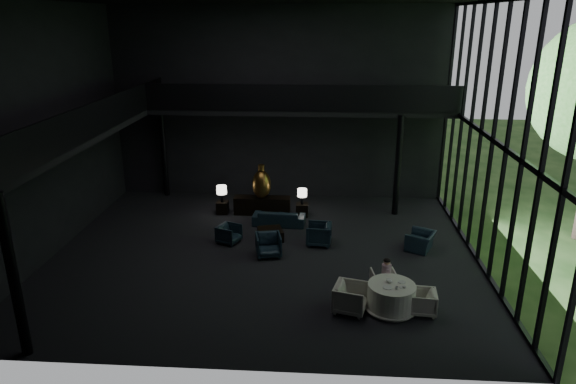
# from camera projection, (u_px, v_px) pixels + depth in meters

# --- Properties ---
(floor) EXTENTS (14.00, 12.00, 0.02)m
(floor) POSITION_uv_depth(u_px,v_px,m) (265.00, 254.00, 17.14)
(floor) COLOR black
(floor) RESTS_ON ground
(wall_back) EXTENTS (14.00, 0.04, 8.00)m
(wall_back) POSITION_uv_depth(u_px,v_px,m) (279.00, 105.00, 21.52)
(wall_back) COLOR black
(wall_back) RESTS_ON ground
(wall_front) EXTENTS (14.00, 0.04, 8.00)m
(wall_front) POSITION_uv_depth(u_px,v_px,m) (230.00, 203.00, 10.18)
(wall_front) COLOR black
(wall_front) RESTS_ON ground
(wall_left) EXTENTS (0.04, 12.00, 8.00)m
(wall_left) POSITION_uv_depth(u_px,v_px,m) (44.00, 133.00, 16.28)
(wall_left) COLOR black
(wall_left) RESTS_ON ground
(curtain_wall) EXTENTS (0.20, 12.00, 8.00)m
(curtain_wall) POSITION_uv_depth(u_px,v_px,m) (493.00, 140.00, 15.42)
(curtain_wall) COLOR black
(curtain_wall) RESTS_ON ground
(mezzanine_left) EXTENTS (2.00, 12.00, 0.25)m
(mezzanine_left) POSITION_uv_depth(u_px,v_px,m) (75.00, 134.00, 16.22)
(mezzanine_left) COLOR black
(mezzanine_left) RESTS_ON wall_left
(mezzanine_back) EXTENTS (12.00, 2.00, 0.25)m
(mezzanine_back) POSITION_uv_depth(u_px,v_px,m) (302.00, 109.00, 20.51)
(mezzanine_back) COLOR black
(mezzanine_back) RESTS_ON wall_back
(railing_left) EXTENTS (0.06, 12.00, 1.00)m
(railing_left) POSITION_uv_depth(u_px,v_px,m) (103.00, 115.00, 15.97)
(railing_left) COLOR black
(railing_left) RESTS_ON mezzanine_left
(railing_back) EXTENTS (12.00, 0.06, 1.00)m
(railing_back) POSITION_uv_depth(u_px,v_px,m) (301.00, 98.00, 19.37)
(railing_back) COLOR black
(railing_back) RESTS_ON mezzanine_back
(column_sw) EXTENTS (0.24, 0.24, 4.00)m
(column_sw) POSITION_uv_depth(u_px,v_px,m) (13.00, 277.00, 11.42)
(column_sw) COLOR black
(column_sw) RESTS_ON floor
(column_nw) EXTENTS (0.24, 0.24, 4.00)m
(column_nw) POSITION_uv_depth(u_px,v_px,m) (164.00, 151.00, 22.19)
(column_nw) COLOR black
(column_nw) RESTS_ON floor
(column_ne) EXTENTS (0.24, 0.24, 4.00)m
(column_ne) POSITION_uv_depth(u_px,v_px,m) (398.00, 166.00, 19.98)
(column_ne) COLOR black
(column_ne) RESTS_ON floor
(console) EXTENTS (2.24, 0.51, 0.71)m
(console) POSITION_uv_depth(u_px,v_px,m) (262.00, 206.00, 20.50)
(console) COLOR black
(console) RESTS_ON floor
(bronze_urn) EXTENTS (0.73, 0.73, 1.36)m
(bronze_urn) POSITION_uv_depth(u_px,v_px,m) (262.00, 184.00, 20.09)
(bronze_urn) COLOR #A17431
(bronze_urn) RESTS_ON console
(side_table_left) EXTENTS (0.45, 0.45, 0.50)m
(side_table_left) POSITION_uv_depth(u_px,v_px,m) (223.00, 207.00, 20.60)
(side_table_left) COLOR black
(side_table_left) RESTS_ON floor
(table_lamp_left) EXTENTS (0.40, 0.40, 0.67)m
(table_lamp_left) POSITION_uv_depth(u_px,v_px,m) (222.00, 191.00, 20.32)
(table_lamp_left) COLOR black
(table_lamp_left) RESTS_ON side_table_left
(side_table_right) EXTENTS (0.47, 0.47, 0.51)m
(side_table_right) POSITION_uv_depth(u_px,v_px,m) (302.00, 210.00, 20.31)
(side_table_right) COLOR black
(side_table_right) RESTS_ON floor
(table_lamp_right) EXTENTS (0.37, 0.37, 0.63)m
(table_lamp_right) POSITION_uv_depth(u_px,v_px,m) (302.00, 193.00, 20.05)
(table_lamp_right) COLOR black
(table_lamp_right) RESTS_ON side_table_right
(sofa) EXTENTS (1.90, 0.67, 0.73)m
(sofa) POSITION_uv_depth(u_px,v_px,m) (279.00, 216.00, 19.42)
(sofa) COLOR black
(sofa) RESTS_ON floor
(lounge_armchair_west) EXTENTS (0.81, 0.84, 0.67)m
(lounge_armchair_west) POSITION_uv_depth(u_px,v_px,m) (229.00, 234.00, 17.88)
(lounge_armchair_west) COLOR black
(lounge_armchair_west) RESTS_ON floor
(lounge_armchair_east) EXTENTS (0.89, 0.95, 0.91)m
(lounge_armchair_east) POSITION_uv_depth(u_px,v_px,m) (319.00, 232.00, 17.71)
(lounge_armchair_east) COLOR black
(lounge_armchair_east) RESTS_ON floor
(lounge_armchair_south) EXTENTS (1.00, 0.96, 0.88)m
(lounge_armchair_south) POSITION_uv_depth(u_px,v_px,m) (268.00, 243.00, 16.86)
(lounge_armchair_south) COLOR black
(lounge_armchair_south) RESTS_ON floor
(window_armchair) EXTENTS (0.89, 1.03, 0.76)m
(window_armchair) POSITION_uv_depth(u_px,v_px,m) (421.00, 239.00, 17.33)
(window_armchair) COLOR black
(window_armchair) RESTS_ON floor
(coffee_table) EXTENTS (1.02, 1.02, 0.37)m
(coffee_table) POSITION_uv_depth(u_px,v_px,m) (270.00, 234.00, 18.20)
(coffee_table) COLOR black
(coffee_table) RESTS_ON floor
(dining_table) EXTENTS (1.44, 1.44, 0.75)m
(dining_table) POSITION_uv_depth(u_px,v_px,m) (391.00, 299.00, 13.77)
(dining_table) COLOR white
(dining_table) RESTS_ON floor
(dining_chair_north) EXTENTS (0.66, 0.63, 0.62)m
(dining_chair_north) POSITION_uv_depth(u_px,v_px,m) (383.00, 281.00, 14.72)
(dining_chair_north) COLOR beige
(dining_chair_north) RESTS_ON floor
(dining_chair_east) EXTENTS (0.66, 0.69, 0.66)m
(dining_chair_east) POSITION_uv_depth(u_px,v_px,m) (422.00, 302.00, 13.62)
(dining_chair_east) COLOR beige
(dining_chair_east) RESTS_ON floor
(dining_chair_west) EXTENTS (1.06, 1.10, 0.94)m
(dining_chair_west) POSITION_uv_depth(u_px,v_px,m) (351.00, 295.00, 13.66)
(dining_chair_west) COLOR silver
(dining_chair_west) RESTS_ON floor
(child) EXTENTS (0.27, 0.27, 0.58)m
(child) POSITION_uv_depth(u_px,v_px,m) (387.00, 268.00, 14.58)
(child) COLOR #C4959D
(child) RESTS_ON dining_chair_north
(plate_a) EXTENTS (0.30, 0.30, 0.02)m
(plate_a) POSITION_uv_depth(u_px,v_px,m) (388.00, 287.00, 13.48)
(plate_a) COLOR white
(plate_a) RESTS_ON dining_table
(plate_b) EXTENTS (0.23, 0.23, 0.01)m
(plate_b) POSITION_uv_depth(u_px,v_px,m) (402.00, 282.00, 13.75)
(plate_b) COLOR white
(plate_b) RESTS_ON dining_table
(saucer) EXTENTS (0.18, 0.18, 0.01)m
(saucer) POSITION_uv_depth(u_px,v_px,m) (402.00, 287.00, 13.48)
(saucer) COLOR white
(saucer) RESTS_ON dining_table
(coffee_cup) EXTENTS (0.09, 0.09, 0.06)m
(coffee_cup) POSITION_uv_depth(u_px,v_px,m) (404.00, 287.00, 13.45)
(coffee_cup) COLOR white
(coffee_cup) RESTS_ON saucer
(cereal_bowl) EXTENTS (0.17, 0.17, 0.09)m
(cereal_bowl) POSITION_uv_depth(u_px,v_px,m) (389.00, 280.00, 13.76)
(cereal_bowl) COLOR white
(cereal_bowl) RESTS_ON dining_table
(cream_pot) EXTENTS (0.08, 0.08, 0.08)m
(cream_pot) POSITION_uv_depth(u_px,v_px,m) (397.00, 288.00, 13.39)
(cream_pot) COLOR #99999E
(cream_pot) RESTS_ON dining_table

